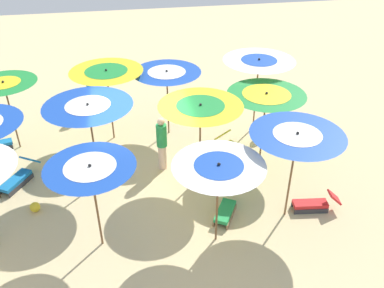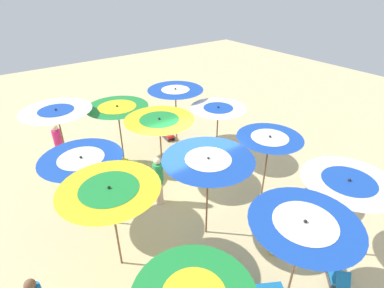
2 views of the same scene
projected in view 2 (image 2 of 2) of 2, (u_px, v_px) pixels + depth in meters
ground at (183, 205)px, 9.46m from camera, size 37.04×37.04×0.04m
beach_umbrella_0 at (176, 95)px, 11.74m from camera, size 2.15×2.15×2.43m
beach_umbrella_1 at (118, 111)px, 10.64m from camera, size 2.17×2.17×2.28m
beach_umbrella_2 at (57, 116)px, 9.84m from camera, size 2.26×2.26×2.51m
beach_umbrella_3 at (218, 112)px, 10.78m from camera, size 1.99×1.99×2.20m
beach_umbrella_4 at (160, 125)px, 9.54m from camera, size 2.20×2.20×2.38m
beach_umbrella_5 at (82, 164)px, 7.86m from camera, size 2.13×2.13×2.24m
beach_umbrella_6 at (269, 142)px, 8.75m from camera, size 1.90×1.90×2.26m
beach_umbrella_7 at (208, 165)px, 7.36m from camera, size 2.25×2.25×2.48m
beach_umbrella_8 at (110, 195)px, 6.51m from camera, size 2.21×2.21×2.40m
beach_umbrella_9 at (347, 187)px, 6.86m from camera, size 2.10×2.10×2.32m
beach_umbrella_10 at (303, 229)px, 5.74m from camera, size 2.13×2.13×2.33m
lounger_0 at (193, 156)px, 11.57m from camera, size 0.93×1.24×0.51m
lounger_2 at (335, 270)px, 7.17m from camera, size 1.10×1.10×0.66m
lounger_3 at (117, 167)px, 10.87m from camera, size 1.11×1.29×0.62m
lounger_4 at (166, 132)px, 13.24m from camera, size 1.22×0.46×0.54m
beachgoer_0 at (158, 180)px, 9.13m from camera, size 0.30×0.30×1.65m
beachgoer_2 at (59, 144)px, 11.01m from camera, size 0.30×0.30×1.64m
beach_ball at (273, 249)px, 7.79m from camera, size 0.26×0.26×0.26m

